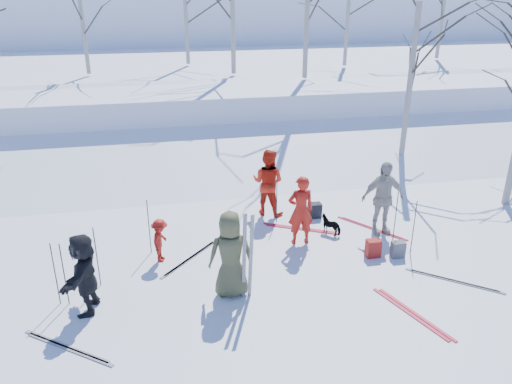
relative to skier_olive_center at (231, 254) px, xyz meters
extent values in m
plane|color=white|center=(0.93, 0.58, -0.90)|extent=(120.00, 120.00, 0.00)
cube|color=white|center=(0.93, 7.58, -0.75)|extent=(70.00, 9.49, 4.12)
cube|color=white|center=(0.93, 17.58, 0.10)|extent=(70.00, 18.00, 2.20)
cube|color=white|center=(0.93, 38.58, 1.10)|extent=(90.00, 30.00, 6.00)
imported|color=#47482B|center=(0.00, 0.00, 0.00)|extent=(0.90, 0.60, 1.81)
imported|color=#AA1A0F|center=(1.95, 1.80, -0.04)|extent=(0.63, 0.42, 1.72)
imported|color=red|center=(1.56, 3.58, 0.01)|extent=(1.12, 1.07, 1.82)
imported|color=#AA1A0F|center=(-1.35, 1.61, -0.39)|extent=(0.55, 0.74, 1.02)
imported|color=beige|center=(4.08, 1.92, 0.04)|extent=(1.12, 0.50, 1.88)
imported|color=black|center=(-2.77, 0.01, -0.09)|extent=(0.72, 1.56, 1.62)
imported|color=black|center=(2.86, 2.10, -0.66)|extent=(0.59, 0.58, 0.48)
cube|color=silver|center=(0.23, -0.21, 0.05)|extent=(0.11, 0.17, 1.90)
cube|color=silver|center=(0.36, -0.25, 0.05)|extent=(0.11, 0.23, 1.89)
cylinder|color=black|center=(-1.59, 2.02, -0.23)|extent=(0.02, 0.02, 1.34)
cylinder|color=black|center=(-3.36, 0.32, -0.23)|extent=(0.02, 0.02, 1.34)
cylinder|color=black|center=(4.16, 1.33, -0.23)|extent=(0.02, 0.02, 1.34)
cylinder|color=black|center=(4.33, 0.76, -0.23)|extent=(0.02, 0.02, 1.34)
cylinder|color=black|center=(-3.19, 0.27, -0.23)|extent=(0.02, 0.02, 1.34)
cylinder|color=black|center=(1.67, 3.01, -0.23)|extent=(0.02, 0.02, 1.34)
cylinder|color=black|center=(-2.63, 0.83, -0.23)|extent=(0.02, 0.02, 1.34)
cube|color=maroon|center=(3.42, 0.82, -0.69)|extent=(0.32, 0.22, 0.42)
cube|color=#515358|center=(3.97, 0.69, -0.71)|extent=(0.30, 0.20, 0.38)
cube|color=black|center=(2.74, 3.08, -0.70)|extent=(0.34, 0.24, 0.40)
camera|label=1|loc=(-1.21, -8.47, 4.94)|focal=35.00mm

